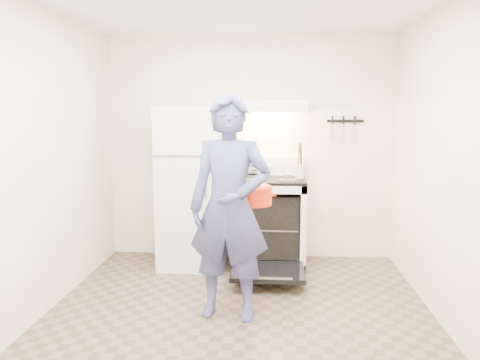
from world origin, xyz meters
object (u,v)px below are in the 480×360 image
Objects in this scene: stove_body at (269,223)px; tea_kettle at (250,162)px; person at (230,208)px; dutch_oven at (254,196)px; refrigerator at (194,187)px.

tea_kettle is (-0.21, 0.22, 0.64)m from stove_body.
person is 4.77× the size of dutch_oven.
refrigerator is at bearing -178.23° from stove_body.
tea_kettle is 1.30m from dutch_oven.
stove_body is 1.41m from person.
dutch_oven is (-0.12, -1.07, 0.49)m from stove_body.
tea_kettle is at bearing 94.01° from person.
dutch_oven is (0.09, -1.29, -0.14)m from tea_kettle.
person is 0.30m from dutch_oven.
stove_body is (0.81, 0.02, -0.39)m from refrigerator.
person is (-0.30, -1.30, 0.44)m from stove_body.
dutch_oven is (0.18, 0.23, 0.05)m from person.
tea_kettle is 0.77× the size of dutch_oven.
refrigerator is 0.69m from tea_kettle.
person is (-0.09, -1.52, -0.20)m from tea_kettle.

